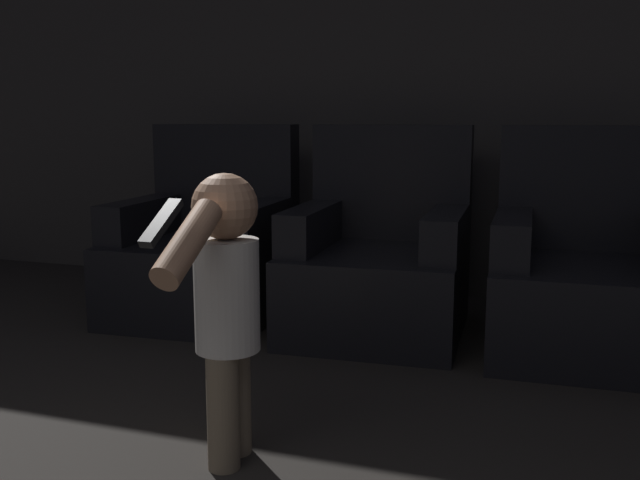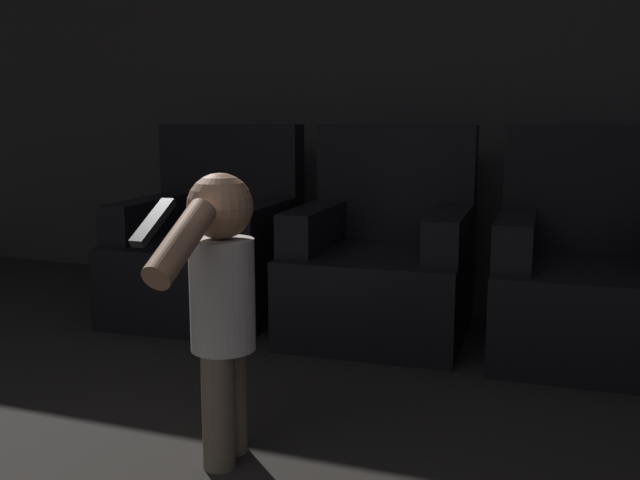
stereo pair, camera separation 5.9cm
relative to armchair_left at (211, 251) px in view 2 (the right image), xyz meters
name	(u,v)px [view 2 (the right image)]	position (x,y,z in m)	size (l,w,h in m)	color
wall_back	(389,72)	(0.75, 0.83, 0.97)	(8.40, 0.05, 2.60)	#33302D
armchair_left	(211,251)	(0.00, 0.00, 0.00)	(0.86, 0.93, 1.00)	black
armchair_middle	(383,264)	(0.95, 0.00, 0.00)	(0.86, 0.92, 1.00)	black
armchair_right	(591,279)	(1.91, 0.00, 0.00)	(0.85, 0.91, 1.00)	black
person_toddler	(221,295)	(0.86, -1.50, 0.19)	(0.19, 0.60, 0.88)	brown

